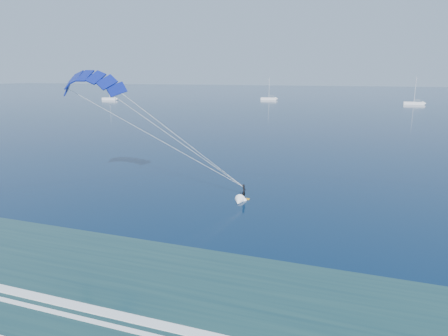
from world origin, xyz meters
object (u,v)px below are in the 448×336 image
kitesurfer_rig (166,133)px  sailboat_1 (269,99)px  sailboat_2 (414,103)px  sailboat_0 (110,99)px

kitesurfer_rig → sailboat_1: 167.96m
sailboat_1 → sailboat_2: 66.93m
sailboat_1 → sailboat_0: bearing=-160.0°
sailboat_2 → sailboat_1: bearing=171.3°
sailboat_0 → sailboat_1: (75.83, 27.55, 0.00)m
kitesurfer_rig → sailboat_1: size_ratio=1.75×
kitesurfer_rig → sailboat_0: (-104.24, 137.86, -6.49)m
kitesurfer_rig → sailboat_2: (37.75, 155.29, -6.48)m
kitesurfer_rig → sailboat_0: kitesurfer_rig is taller
kitesurfer_rig → sailboat_0: size_ratio=1.78×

